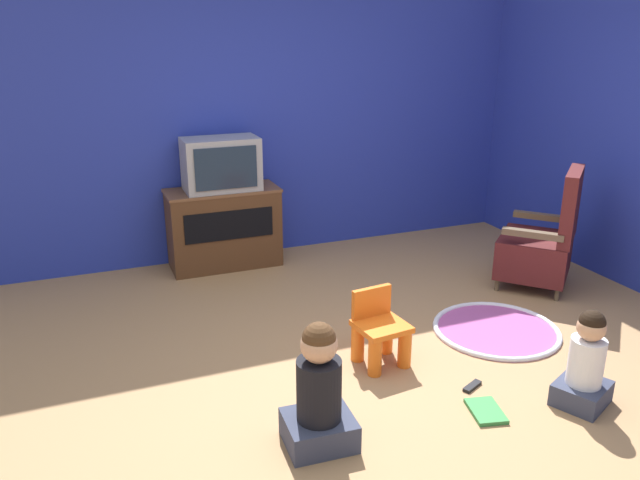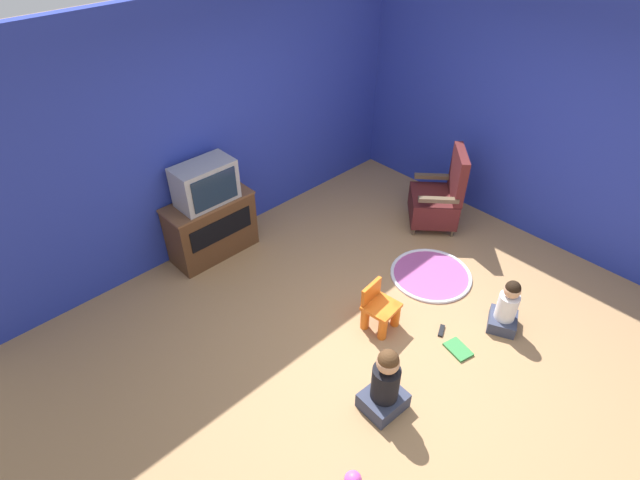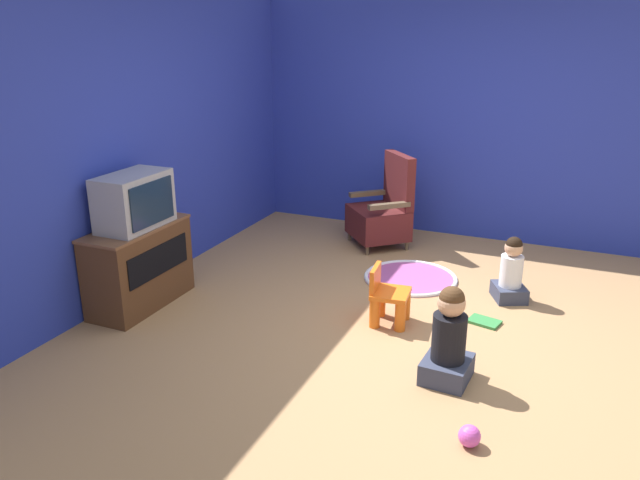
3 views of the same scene
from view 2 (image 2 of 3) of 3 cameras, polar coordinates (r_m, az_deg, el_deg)
ground_plane at (r=4.94m, az=8.05°, el=-10.63°), size 30.00×30.00×0.00m
wall_back at (r=5.57m, az=-12.81°, el=12.32°), size 5.59×0.12×2.70m
wall_right at (r=5.98m, az=26.90°, el=10.94°), size 0.12×5.58×2.70m
tv_cabinet at (r=5.72m, az=-12.31°, el=1.56°), size 0.98×0.43×0.71m
television at (r=5.40m, az=-12.98°, el=6.32°), size 0.64×0.37×0.45m
black_armchair at (r=6.21m, az=13.40°, el=4.63°), size 0.81×0.80×1.00m
yellow_kid_chair at (r=4.87m, az=6.79°, el=-7.95°), size 0.34×0.32×0.47m
play_mat at (r=5.62m, az=12.56°, el=-3.90°), size 0.89×0.89×0.04m
child_watching_left at (r=5.10m, az=20.55°, el=-7.28°), size 0.38×0.36×0.58m
child_watching_center at (r=4.20m, az=7.46°, el=-16.03°), size 0.37×0.33×0.69m
toy_ball at (r=4.03m, az=3.79°, el=-25.66°), size 0.13×0.13×0.13m
book at (r=4.93m, az=15.51°, el=-11.95°), size 0.22×0.28×0.02m
remote_control at (r=5.05m, az=13.70°, el=-10.02°), size 0.15×0.10×0.02m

